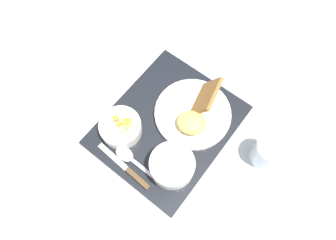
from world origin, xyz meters
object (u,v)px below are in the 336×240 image
Objects in this scene: bowl_salad at (121,127)px; knife at (131,173)px; plate_main at (194,113)px; glass_water at (267,152)px; bowl_soup at (172,165)px; spoon at (131,159)px.

bowl_salad reaches higher than knife.
plate_main is 2.41× the size of glass_water.
plate_main is (0.16, 0.02, -0.02)m from bowl_soup.
glass_water reaches higher than knife.
plate_main is at bearing -47.91° from bowl_salad.
bowl_soup is 0.65× the size of knife.
plate_main is (0.14, -0.15, -0.01)m from bowl_salad.
glass_water is (0.15, -0.20, -0.01)m from bowl_soup.
knife reaches higher than spoon.
spoon is at bearing -131.26° from bowl_salad.
bowl_salad is 0.98× the size of bowl_soup.
glass_water reaches higher than bowl_soup.
plate_main reaches higher than spoon.
spoon is (-0.19, 0.09, -0.01)m from plate_main.
knife is at bearing -135.81° from bowl_salad.
spoon is at bearing 121.64° from glass_water.
bowl_soup is at bearing -132.51° from knife.
glass_water is (0.13, -0.37, -0.01)m from bowl_salad.
glass_water reaches higher than bowl_salad.
bowl_salad is 0.73× the size of spoon.
spoon is (0.03, 0.02, -0.00)m from knife.
knife is (-0.06, 0.09, -0.03)m from bowl_soup.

